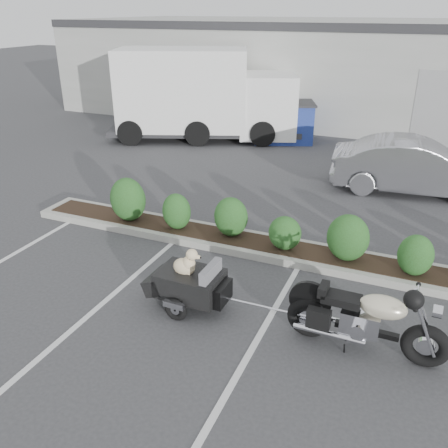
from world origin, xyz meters
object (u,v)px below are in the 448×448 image
at_px(sedan, 416,167).
at_px(delivery_truck, 204,97).
at_px(dumpster, 283,122).
at_px(motorcycle, 366,320).
at_px(pet_trailer, 189,282).

relative_size(sedan, delivery_truck, 0.59).
bearing_deg(sedan, dumpster, 45.44).
height_order(motorcycle, pet_trailer, motorcycle).
bearing_deg(pet_trailer, delivery_truck, 114.70).
distance_m(motorcycle, dumpster, 11.70).
height_order(pet_trailer, delivery_truck, delivery_truck).
relative_size(pet_trailer, dumpster, 0.71).
height_order(motorcycle, sedan, sedan).
height_order(motorcycle, delivery_truck, delivery_truck).
distance_m(sedan, delivery_truck, 8.18).
distance_m(motorcycle, sedan, 7.11).
xyz_separation_m(pet_trailer, delivery_truck, (-4.50, 10.10, 1.07)).
bearing_deg(motorcycle, dumpster, 113.05).
relative_size(dumpster, delivery_truck, 0.35).
distance_m(pet_trailer, sedan, 7.71).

